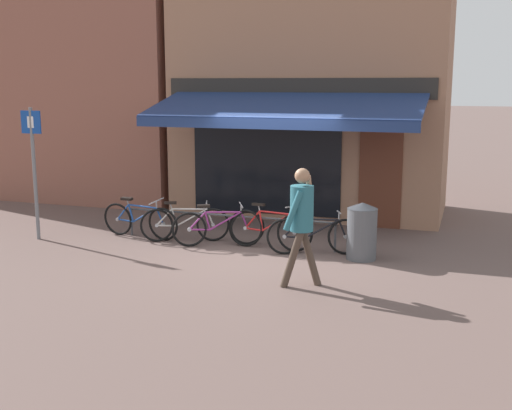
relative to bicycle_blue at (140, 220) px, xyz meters
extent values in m
plane|color=brown|center=(2.63, -0.44, -0.36)|extent=(160.00, 160.00, 0.00)
cube|color=#9E7056|center=(2.53, 3.99, 2.49)|extent=(6.24, 3.00, 5.70)
cube|color=black|center=(1.84, 2.47, 0.89)|extent=(3.43, 0.04, 2.20)
cube|color=#5B2D1E|center=(4.40, 2.47, 0.69)|extent=(0.90, 0.04, 2.10)
cube|color=#282623|center=(2.53, 2.47, 2.58)|extent=(5.93, 0.06, 0.44)
cube|color=navy|center=(2.53, 1.51, 2.25)|extent=(5.61, 1.97, 0.50)
cube|color=navy|center=(2.53, 0.53, 1.93)|extent=(5.61, 0.03, 0.20)
cube|color=#8E5647|center=(-4.43, 4.49, 3.17)|extent=(7.27, 4.00, 7.06)
cylinder|color=#47494F|center=(1.83, 0.16, 0.19)|extent=(4.31, 0.04, 0.04)
cylinder|color=#47494F|center=(-0.28, 0.16, -0.09)|extent=(0.04, 0.04, 0.55)
cylinder|color=#47494F|center=(3.93, 0.16, -0.09)|extent=(0.04, 0.04, 0.55)
torus|color=black|center=(0.55, -0.06, -0.03)|extent=(0.68, 0.17, 0.67)
cylinder|color=#9E9EA3|center=(0.55, -0.06, -0.03)|extent=(0.08, 0.07, 0.07)
torus|color=black|center=(-0.53, 0.06, -0.03)|extent=(0.68, 0.17, 0.67)
cylinder|color=#9E9EA3|center=(-0.53, 0.06, -0.03)|extent=(0.08, 0.07, 0.07)
cylinder|color=#1E4793|center=(0.13, -0.02, 0.12)|extent=(0.60, 0.13, 0.36)
cylinder|color=#1E4793|center=(0.09, -0.04, 0.29)|extent=(0.67, 0.10, 0.05)
cylinder|color=#1E4793|center=(-0.20, 0.01, 0.13)|extent=(0.12, 0.06, 0.35)
cylinder|color=#1E4793|center=(-0.34, 0.04, -0.04)|extent=(0.38, 0.07, 0.05)
cylinder|color=#1E4793|center=(-0.39, 0.03, 0.14)|extent=(0.33, 0.10, 0.35)
cylinder|color=#1E4793|center=(0.49, -0.06, 0.13)|extent=(0.16, 0.05, 0.33)
cylinder|color=#9E9EA3|center=(-0.26, 0.00, 0.35)|extent=(0.06, 0.03, 0.11)
cube|color=black|center=(-0.27, -0.01, 0.42)|extent=(0.25, 0.13, 0.06)
cylinder|color=#9E9EA3|center=(0.42, -0.08, 0.35)|extent=(0.03, 0.04, 0.14)
cylinder|color=#9E9EA3|center=(0.42, -0.08, 0.42)|extent=(0.08, 0.52, 0.07)
torus|color=black|center=(1.48, 0.25, -0.04)|extent=(0.64, 0.34, 0.65)
cylinder|color=#9E9EA3|center=(1.48, 0.25, -0.04)|extent=(0.09, 0.09, 0.07)
torus|color=black|center=(0.46, -0.16, -0.04)|extent=(0.64, 0.34, 0.65)
cylinder|color=#9E9EA3|center=(0.46, -0.16, -0.04)|extent=(0.09, 0.09, 0.07)
cylinder|color=#BCB7B2|center=(1.09, 0.11, 0.10)|extent=(0.57, 0.29, 0.35)
cylinder|color=#BCB7B2|center=(1.04, 0.10, 0.27)|extent=(0.64, 0.29, 0.05)
cylinder|color=#BCB7B2|center=(0.77, -0.02, 0.11)|extent=(0.12, 0.04, 0.34)
cylinder|color=#BCB7B2|center=(0.64, -0.09, -0.05)|extent=(0.37, 0.18, 0.05)
cylinder|color=#BCB7B2|center=(0.59, -0.09, 0.12)|extent=(0.31, 0.18, 0.34)
cylinder|color=#BCB7B2|center=(1.42, 0.24, 0.11)|extent=(0.16, 0.06, 0.32)
cylinder|color=#9E9EA3|center=(0.71, -0.02, 0.33)|extent=(0.06, 0.03, 0.11)
cube|color=black|center=(0.70, -0.03, 0.40)|extent=(0.26, 0.19, 0.06)
cylinder|color=#9E9EA3|center=(1.35, 0.24, 0.33)|extent=(0.04, 0.04, 0.14)
cylinder|color=#9E9EA3|center=(1.35, 0.24, 0.40)|extent=(0.22, 0.49, 0.07)
torus|color=black|center=(2.22, 0.18, -0.03)|extent=(0.62, 0.35, 0.67)
cylinder|color=#9E9EA3|center=(2.22, 0.18, -0.03)|extent=(0.09, 0.09, 0.07)
torus|color=black|center=(1.23, -0.32, -0.03)|extent=(0.62, 0.35, 0.67)
cylinder|color=#9E9EA3|center=(1.23, -0.32, -0.03)|extent=(0.09, 0.09, 0.07)
cylinder|color=#892D7A|center=(1.85, -0.02, 0.12)|extent=(0.57, 0.30, 0.36)
cylinder|color=#892D7A|center=(1.81, -0.04, 0.29)|extent=(0.62, 0.34, 0.05)
cylinder|color=#892D7A|center=(1.54, -0.17, 0.12)|extent=(0.12, 0.09, 0.35)
cylinder|color=#892D7A|center=(1.40, -0.24, -0.04)|extent=(0.36, 0.21, 0.05)
cylinder|color=#892D7A|center=(1.37, -0.26, 0.13)|extent=(0.31, 0.17, 0.35)
cylinder|color=#892D7A|center=(2.17, 0.15, 0.12)|extent=(0.15, 0.11, 0.32)
cylinder|color=#9E9EA3|center=(1.49, -0.20, 0.35)|extent=(0.06, 0.05, 0.11)
cube|color=black|center=(1.48, -0.21, 0.42)|extent=(0.26, 0.20, 0.05)
cylinder|color=#9E9EA3|center=(2.12, 0.12, 0.35)|extent=(0.04, 0.04, 0.14)
cylinder|color=#9E9EA3|center=(2.12, 0.11, 0.42)|extent=(0.26, 0.48, 0.03)
torus|color=black|center=(3.21, 0.00, -0.01)|extent=(0.71, 0.18, 0.70)
cylinder|color=#9E9EA3|center=(3.21, 0.00, -0.01)|extent=(0.07, 0.07, 0.08)
torus|color=black|center=(2.22, 0.07, -0.01)|extent=(0.71, 0.18, 0.70)
cylinder|color=#9E9EA3|center=(2.22, 0.07, -0.01)|extent=(0.07, 0.07, 0.08)
cylinder|color=#B21E1E|center=(2.83, 0.05, 0.14)|extent=(0.56, 0.04, 0.37)
cylinder|color=#B21E1E|center=(2.80, 0.07, 0.32)|extent=(0.61, 0.08, 0.05)
cylinder|color=#B21E1E|center=(2.53, 0.07, 0.15)|extent=(0.12, 0.10, 0.37)
cylinder|color=#B21E1E|center=(2.39, 0.06, -0.02)|extent=(0.35, 0.06, 0.05)
cylinder|color=#B21E1E|center=(2.36, 0.08, 0.16)|extent=(0.30, 0.06, 0.37)
cylinder|color=#B21E1E|center=(3.16, 0.02, 0.15)|extent=(0.15, 0.09, 0.34)
cylinder|color=#9E9EA3|center=(2.48, 0.10, 0.38)|extent=(0.06, 0.05, 0.11)
cube|color=black|center=(2.47, 0.11, 0.45)|extent=(0.25, 0.12, 0.06)
cylinder|color=#9E9EA3|center=(3.10, 0.06, 0.38)|extent=(0.03, 0.05, 0.14)
cylinder|color=#9E9EA3|center=(3.10, 0.07, 0.45)|extent=(0.06, 0.52, 0.09)
torus|color=black|center=(4.13, 0.10, -0.04)|extent=(0.66, 0.32, 0.65)
cylinder|color=#9E9EA3|center=(4.13, 0.10, -0.04)|extent=(0.09, 0.09, 0.08)
torus|color=black|center=(3.08, -0.25, -0.04)|extent=(0.66, 0.32, 0.65)
cylinder|color=#9E9EA3|center=(3.08, -0.25, -0.04)|extent=(0.09, 0.09, 0.08)
cylinder|color=black|center=(3.73, -0.02, 0.10)|extent=(0.58, 0.26, 0.35)
cylinder|color=black|center=(3.68, -0.01, 0.27)|extent=(0.66, 0.25, 0.05)
cylinder|color=black|center=(3.40, -0.12, 0.11)|extent=(0.13, 0.05, 0.34)
cylinder|color=black|center=(3.27, -0.19, -0.05)|extent=(0.38, 0.15, 0.05)
cylinder|color=black|center=(3.22, -0.19, 0.12)|extent=(0.31, 0.17, 0.34)
cylinder|color=black|center=(4.07, 0.10, 0.11)|extent=(0.16, 0.04, 0.32)
cylinder|color=#9E9EA3|center=(3.34, -0.12, 0.33)|extent=(0.06, 0.03, 0.11)
cube|color=black|center=(3.33, -0.12, 0.40)|extent=(0.26, 0.18, 0.06)
cylinder|color=#9E9EA3|center=(4.00, 0.10, 0.33)|extent=(0.04, 0.05, 0.14)
cylinder|color=#9E9EA3|center=(4.00, 0.11, 0.40)|extent=(0.19, 0.50, 0.08)
cylinder|color=#47382D|center=(3.96, -1.85, 0.07)|extent=(0.37, 0.16, 0.90)
cylinder|color=#47382D|center=(3.73, -2.07, 0.07)|extent=(0.37, 0.16, 0.90)
cylinder|color=#286675|center=(3.85, -1.96, 0.85)|extent=(0.39, 0.39, 0.69)
sphere|color=#A87A5B|center=(3.85, -1.96, 1.34)|extent=(0.23, 0.23, 0.23)
cylinder|color=#286675|center=(3.77, -2.17, 0.85)|extent=(0.31, 0.20, 0.61)
cylinder|color=#286675|center=(3.87, -1.74, 1.01)|extent=(0.22, 0.21, 0.30)
cylinder|color=#A87A5B|center=(3.91, -1.75, 1.10)|extent=(0.13, 0.19, 0.46)
cube|color=black|center=(3.89, -1.79, 1.32)|extent=(0.03, 0.07, 0.14)
cylinder|color=#515459|center=(4.46, -0.14, 0.09)|extent=(0.52, 0.52, 0.91)
cone|color=#33353A|center=(4.46, -0.14, 0.60)|extent=(0.53, 0.53, 0.10)
cylinder|color=slate|center=(-1.88, -0.73, 0.93)|extent=(0.07, 0.07, 2.60)
cube|color=#14429E|center=(-1.88, -0.74, 1.95)|extent=(0.44, 0.02, 0.44)
cube|color=white|center=(-1.88, -0.75, 1.95)|extent=(0.14, 0.01, 0.22)
camera|label=1|loc=(6.22, -11.10, 2.70)|focal=45.00mm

